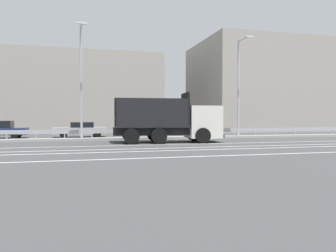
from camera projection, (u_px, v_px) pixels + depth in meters
The scene contains 14 objects.
ground_plane at pixel (192, 141), 24.51m from camera, with size 320.00×320.00×0.00m, color #424244.
lane_strip_0 at pixel (174, 144), 20.93m from camera, with size 64.68×0.16×0.01m, color silver.
lane_strip_1 at pixel (185, 148), 18.69m from camera, with size 64.68×0.16×0.01m, color silver.
lane_strip_2 at pixel (193, 150), 17.34m from camera, with size 64.68×0.16×0.01m, color silver.
lane_strip_3 at pixel (213, 156), 14.64m from camera, with size 64.68×0.16×0.01m, color silver.
median_island at pixel (183, 138), 26.64m from camera, with size 35.57×1.10×0.18m, color gray.
median_guardrail at pixel (179, 131), 27.83m from camera, with size 64.68×0.09×0.78m.
dump_truck at pixel (181, 124), 22.81m from camera, with size 7.57×3.14×3.45m.
median_road_sign at pixel (205, 124), 27.09m from camera, with size 0.74×0.16×2.27m.
street_lamp_1 at pixel (81, 78), 24.28m from camera, with size 0.71×1.98×8.49m.
street_lamp_2 at pixel (239, 83), 27.66m from camera, with size 0.71×2.02×8.38m.
parked_car_3 at pixel (80, 129), 28.63m from camera, with size 4.65×2.25×1.32m.
background_building_0 at pixel (60, 95), 41.86m from camera, with size 23.77×15.69×9.12m, color gray.
background_building_1 at pixel (264, 88), 44.34m from camera, with size 18.14×13.18×11.49m, color gray.
Camera 1 is at (-7.91, -23.23, 1.72)m, focal length 35.00 mm.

